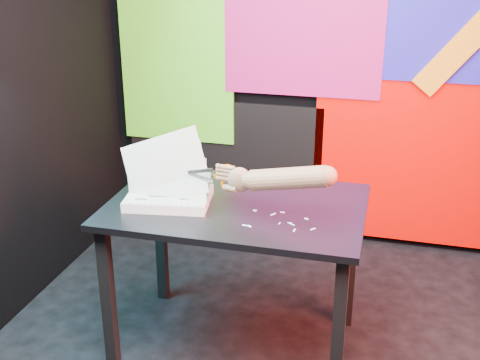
# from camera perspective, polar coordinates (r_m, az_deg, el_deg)

# --- Properties ---
(room) EXTENTS (3.01, 3.01, 2.71)m
(room) POSITION_cam_1_polar(r_m,az_deg,el_deg) (2.20, 6.24, 9.15)
(room) COLOR black
(room) RESTS_ON ground
(backdrop) EXTENTS (2.88, 0.05, 2.08)m
(backdrop) POSITION_cam_1_polar(r_m,az_deg,el_deg) (3.70, 10.58, 7.72)
(backdrop) COLOR #F10500
(backdrop) RESTS_ON ground
(work_table) EXTENTS (1.13, 0.76, 0.75)m
(work_table) POSITION_cam_1_polar(r_m,az_deg,el_deg) (2.69, -0.30, -4.15)
(work_table) COLOR black
(work_table) RESTS_ON ground
(printout_stack) EXTENTS (0.44, 0.32, 0.34)m
(printout_stack) POSITION_cam_1_polar(r_m,az_deg,el_deg) (2.66, -6.78, -1.50)
(printout_stack) COLOR white
(printout_stack) RESTS_ON work_table
(scissors) EXTENTS (0.22, 0.03, 0.12)m
(scissors) POSITION_cam_1_polar(r_m,az_deg,el_deg) (2.55, -1.48, 0.23)
(scissors) COLOR silver
(scissors) RESTS_ON printout_stack
(hand_forearm) EXTENTS (0.51, 0.13, 0.17)m
(hand_forearm) POSITION_cam_1_polar(r_m,az_deg,el_deg) (2.46, 3.80, 0.14)
(hand_forearm) COLOR #996B55
(hand_forearm) RESTS_ON work_table
(paper_clippings) EXTENTS (0.29, 0.18, 0.00)m
(paper_clippings) POSITION_cam_1_polar(r_m,az_deg,el_deg) (2.49, 3.53, -3.81)
(paper_clippings) COLOR white
(paper_clippings) RESTS_ON work_table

